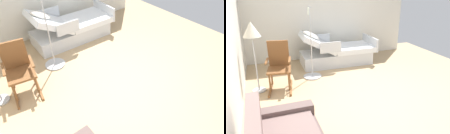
% 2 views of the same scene
% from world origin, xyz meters
% --- Properties ---
extents(ground_plane, '(6.83, 6.83, 0.00)m').
position_xyz_m(ground_plane, '(0.00, 0.00, 0.00)').
color(ground_plane, tan).
extents(back_wall, '(5.66, 0.10, 2.70)m').
position_xyz_m(back_wall, '(0.00, 2.46, 1.35)').
color(back_wall, silver).
rests_on(back_wall, ground).
extents(side_wall, '(0.10, 5.02, 2.70)m').
position_xyz_m(side_wall, '(2.78, 0.00, 1.35)').
color(side_wall, silver).
rests_on(side_wall, ground).
extents(hospital_bed, '(1.05, 2.07, 1.05)m').
position_xyz_m(hospital_bed, '(2.05, -0.01, 0.31)').
color(hospital_bed, silver).
rests_on(hospital_bed, ground).
extents(rocking_chair, '(0.83, 0.59, 1.05)m').
position_xyz_m(rocking_chair, '(0.92, 1.65, 0.50)').
color(rocking_chair, brown).
rests_on(rocking_chair, ground).
extents(floor_lamp, '(0.34, 0.34, 1.48)m').
position_xyz_m(floor_lamp, '(0.92, 2.11, 1.23)').
color(floor_lamp, '#B2B5BA').
rests_on(floor_lamp, ground).
extents(iv_pole, '(0.44, 0.44, 1.69)m').
position_xyz_m(iv_pole, '(1.30, 0.86, 0.25)').
color(iv_pole, '#B2B5BA').
rests_on(iv_pole, ground).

